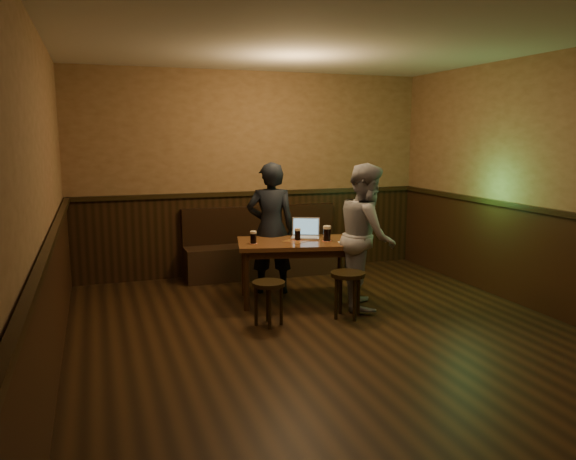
% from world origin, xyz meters
% --- Properties ---
extents(room, '(5.04, 6.04, 2.84)m').
position_xyz_m(room, '(0.00, 0.22, 1.20)').
color(room, black).
rests_on(room, ground).
extents(bench, '(2.20, 0.50, 0.95)m').
position_xyz_m(bench, '(0.07, 2.75, 0.31)').
color(bench, black).
rests_on(bench, ground).
extents(pub_table, '(1.47, 1.04, 0.72)m').
position_xyz_m(pub_table, '(0.07, 1.42, 0.62)').
color(pub_table, brown).
rests_on(pub_table, ground).
extents(stool_left, '(0.41, 0.41, 0.46)m').
position_xyz_m(stool_left, '(-0.49, 0.70, 0.37)').
color(stool_left, black).
rests_on(stool_left, ground).
extents(stool_right, '(0.41, 0.41, 0.50)m').
position_xyz_m(stool_right, '(0.38, 0.66, 0.40)').
color(stool_right, black).
rests_on(stool_right, ground).
extents(pint_left, '(0.09, 0.09, 0.15)m').
position_xyz_m(pint_left, '(-0.44, 1.42, 0.79)').
color(pint_left, '#B42D16').
rests_on(pint_left, pub_table).
extents(pint_mid, '(0.09, 0.09, 0.14)m').
position_xyz_m(pint_mid, '(0.10, 1.45, 0.79)').
color(pint_mid, '#B42D16').
rests_on(pint_mid, pub_table).
extents(pint_right, '(0.12, 0.12, 0.18)m').
position_xyz_m(pint_right, '(0.41, 1.30, 0.81)').
color(pint_right, '#B42D16').
rests_on(pint_right, pub_table).
extents(laptop, '(0.41, 0.38, 0.23)m').
position_xyz_m(laptop, '(0.25, 1.59, 0.78)').
color(laptop, silver).
rests_on(laptop, pub_table).
extents(menu, '(0.25, 0.20, 0.00)m').
position_xyz_m(menu, '(0.60, 1.12, 0.72)').
color(menu, silver).
rests_on(menu, pub_table).
extents(person_suit, '(0.67, 0.53, 1.61)m').
position_xyz_m(person_suit, '(-0.10, 1.87, 0.81)').
color(person_suit, black).
rests_on(person_suit, ground).
extents(person_grey, '(0.87, 0.96, 1.63)m').
position_xyz_m(person_grey, '(0.75, 0.97, 0.82)').
color(person_grey, '#95959A').
rests_on(person_grey, ground).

